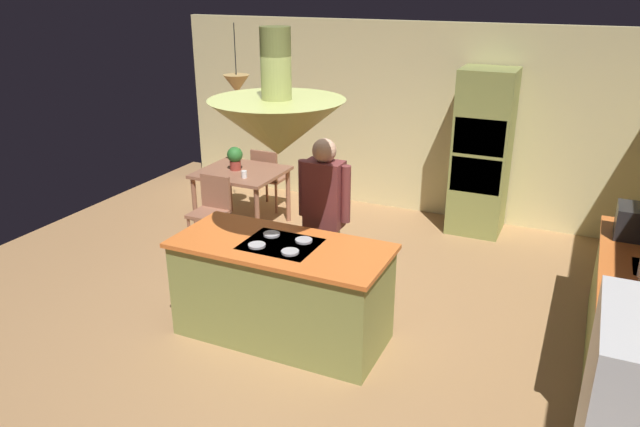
{
  "coord_description": "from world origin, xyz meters",
  "views": [
    {
      "loc": [
        2.29,
        -4.37,
        3.05
      ],
      "look_at": [
        0.1,
        0.4,
        1.0
      ],
      "focal_mm": 33.78,
      "sensor_mm": 36.0,
      "label": 1
    }
  ],
  "objects_px": {
    "oven_tower": "(482,153)",
    "person_at_island": "(324,212)",
    "dining_table": "(241,178)",
    "chair_facing_island": "(212,207)",
    "chair_by_back_wall": "(268,175)",
    "kitchen_island": "(282,290)",
    "cup_on_table": "(244,174)",
    "potted_plant_on_table": "(235,157)"
  },
  "relations": [
    {
      "from": "potted_plant_on_table",
      "to": "kitchen_island",
      "type": "bearing_deg",
      "value": -49.74
    },
    {
      "from": "chair_facing_island",
      "to": "person_at_island",
      "type": "bearing_deg",
      "value": -21.56
    },
    {
      "from": "oven_tower",
      "to": "person_at_island",
      "type": "xyz_separation_m",
      "value": [
        -1.0,
        -2.54,
        -0.06
      ]
    },
    {
      "from": "dining_table",
      "to": "cup_on_table",
      "type": "distance_m",
      "value": 0.34
    },
    {
      "from": "oven_tower",
      "to": "dining_table",
      "type": "xyz_separation_m",
      "value": [
        -2.8,
        -1.14,
        -0.37
      ]
    },
    {
      "from": "person_at_island",
      "to": "chair_by_back_wall",
      "type": "bearing_deg",
      "value": 130.72
    },
    {
      "from": "kitchen_island",
      "to": "potted_plant_on_table",
      "type": "xyz_separation_m",
      "value": [
        -1.79,
        2.11,
        0.47
      ]
    },
    {
      "from": "chair_facing_island",
      "to": "cup_on_table",
      "type": "xyz_separation_m",
      "value": [
        0.19,
        0.45,
        0.3
      ]
    },
    {
      "from": "chair_facing_island",
      "to": "chair_by_back_wall",
      "type": "bearing_deg",
      "value": 90.0
    },
    {
      "from": "kitchen_island",
      "to": "oven_tower",
      "type": "relative_size",
      "value": 0.92
    },
    {
      "from": "oven_tower",
      "to": "chair_facing_island",
      "type": "xyz_separation_m",
      "value": [
        -2.8,
        -1.83,
        -0.53
      ]
    },
    {
      "from": "kitchen_island",
      "to": "dining_table",
      "type": "relative_size",
      "value": 1.84
    },
    {
      "from": "kitchen_island",
      "to": "person_at_island",
      "type": "height_order",
      "value": "person_at_island"
    },
    {
      "from": "potted_plant_on_table",
      "to": "cup_on_table",
      "type": "xyz_separation_m",
      "value": [
        0.28,
        -0.24,
        -0.12
      ]
    },
    {
      "from": "kitchen_island",
      "to": "person_at_island",
      "type": "relative_size",
      "value": 1.13
    },
    {
      "from": "oven_tower",
      "to": "cup_on_table",
      "type": "xyz_separation_m",
      "value": [
        -2.61,
        -1.38,
        -0.23
      ]
    },
    {
      "from": "kitchen_island",
      "to": "cup_on_table",
      "type": "relative_size",
      "value": 21.22
    },
    {
      "from": "oven_tower",
      "to": "cup_on_table",
      "type": "relative_size",
      "value": 22.95
    },
    {
      "from": "chair_facing_island",
      "to": "potted_plant_on_table",
      "type": "distance_m",
      "value": 0.82
    },
    {
      "from": "person_at_island",
      "to": "chair_by_back_wall",
      "type": "relative_size",
      "value": 1.95
    },
    {
      "from": "oven_tower",
      "to": "chair_by_back_wall",
      "type": "xyz_separation_m",
      "value": [
        -2.8,
        -0.45,
        -0.53
      ]
    },
    {
      "from": "chair_by_back_wall",
      "to": "potted_plant_on_table",
      "type": "height_order",
      "value": "potted_plant_on_table"
    },
    {
      "from": "person_at_island",
      "to": "potted_plant_on_table",
      "type": "xyz_separation_m",
      "value": [
        -1.88,
        1.41,
        -0.05
      ]
    },
    {
      "from": "oven_tower",
      "to": "chair_by_back_wall",
      "type": "relative_size",
      "value": 2.37
    },
    {
      "from": "cup_on_table",
      "to": "oven_tower",
      "type": "bearing_deg",
      "value": 27.82
    },
    {
      "from": "cup_on_table",
      "to": "dining_table",
      "type": "bearing_deg",
      "value": 129.34
    },
    {
      "from": "person_at_island",
      "to": "chair_facing_island",
      "type": "distance_m",
      "value": 1.99
    },
    {
      "from": "kitchen_island",
      "to": "potted_plant_on_table",
      "type": "bearing_deg",
      "value": 130.26
    },
    {
      "from": "kitchen_island",
      "to": "cup_on_table",
      "type": "height_order",
      "value": "kitchen_island"
    },
    {
      "from": "person_at_island",
      "to": "cup_on_table",
      "type": "xyz_separation_m",
      "value": [
        -1.6,
        1.16,
        -0.17
      ]
    },
    {
      "from": "kitchen_island",
      "to": "chair_by_back_wall",
      "type": "bearing_deg",
      "value": 121.37
    },
    {
      "from": "kitchen_island",
      "to": "cup_on_table",
      "type": "bearing_deg",
      "value": 128.95
    },
    {
      "from": "kitchen_island",
      "to": "chair_by_back_wall",
      "type": "relative_size",
      "value": 2.2
    },
    {
      "from": "kitchen_island",
      "to": "person_at_island",
      "type": "distance_m",
      "value": 0.88
    },
    {
      "from": "oven_tower",
      "to": "person_at_island",
      "type": "relative_size",
      "value": 1.22
    },
    {
      "from": "oven_tower",
      "to": "chair_facing_island",
      "type": "height_order",
      "value": "oven_tower"
    },
    {
      "from": "dining_table",
      "to": "chair_facing_island",
      "type": "relative_size",
      "value": 1.19
    },
    {
      "from": "oven_tower",
      "to": "chair_by_back_wall",
      "type": "distance_m",
      "value": 2.89
    },
    {
      "from": "kitchen_island",
      "to": "dining_table",
      "type": "xyz_separation_m",
      "value": [
        -1.7,
        2.1,
        0.2
      ]
    },
    {
      "from": "person_at_island",
      "to": "potted_plant_on_table",
      "type": "distance_m",
      "value": 2.35
    },
    {
      "from": "chair_by_back_wall",
      "to": "dining_table",
      "type": "bearing_deg",
      "value": 90.0
    },
    {
      "from": "oven_tower",
      "to": "dining_table",
      "type": "distance_m",
      "value": 3.05
    }
  ]
}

